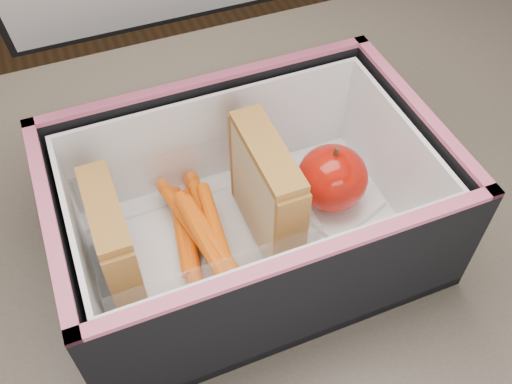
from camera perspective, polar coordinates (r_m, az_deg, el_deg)
kitchen_table at (r=0.59m, az=1.21°, el=-14.24°), size 1.20×0.80×0.75m
lunch_bag at (r=0.48m, az=-0.90°, el=-0.44°), size 0.31×0.31×0.30m
plastic_tub at (r=0.48m, az=-6.17°, el=-3.83°), size 0.17×0.12×0.07m
sandwich_left at (r=0.47m, az=-13.99°, el=-4.97°), size 0.02×0.09×0.10m
sandwich_right at (r=0.48m, az=1.05°, el=-0.01°), size 0.03×0.10×0.11m
carrot_sticks at (r=0.51m, az=-5.56°, el=-3.63°), size 0.05×0.14×0.03m
paper_napkin at (r=0.55m, az=7.61°, el=-0.78°), size 0.09×0.09×0.01m
red_apple at (r=0.52m, az=7.64°, el=1.40°), size 0.07×0.07×0.07m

